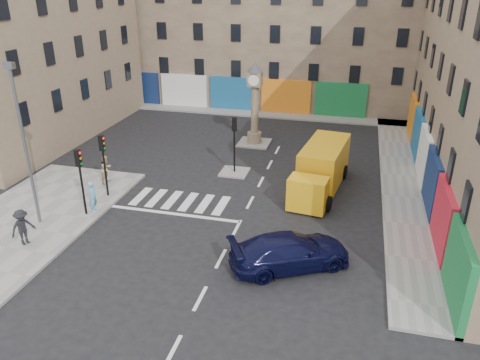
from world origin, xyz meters
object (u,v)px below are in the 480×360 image
at_px(traffic_light_left_near, 80,172).
at_px(pedestrian_tan, 106,169).
at_px(pedestrian_blue, 93,197).
at_px(traffic_light_left_far, 103,156).
at_px(yellow_van, 321,168).
at_px(navy_sedan, 290,251).
at_px(pedestrian_dark, 23,227).
at_px(clock_pillar, 255,99).
at_px(traffic_light_island, 234,136).
at_px(lamp_post, 24,138).

bearing_deg(traffic_light_left_near, pedestrian_tan, 102.83).
bearing_deg(pedestrian_blue, traffic_light_left_far, -5.23).
bearing_deg(yellow_van, traffic_light_left_near, -142.92).
bearing_deg(navy_sedan, pedestrian_tan, 34.05).
xyz_separation_m(yellow_van, pedestrian_dark, (-13.21, -10.27, -0.25)).
bearing_deg(pedestrian_tan, yellow_van, -73.46).
xyz_separation_m(traffic_light_left_near, pedestrian_blue, (0.30, 0.41, -1.59)).
relative_size(traffic_light_left_near, traffic_light_left_far, 1.00).
xyz_separation_m(clock_pillar, yellow_van, (5.72, -7.01, -2.24)).
distance_m(traffic_light_island, pedestrian_tan, 8.28).
xyz_separation_m(pedestrian_blue, pedestrian_tan, (-1.23, 3.67, 0.01)).
xyz_separation_m(clock_pillar, pedestrian_tan, (-7.23, -9.72, -2.51)).
bearing_deg(yellow_van, traffic_light_left_far, -152.32).
height_order(traffic_light_left_near, traffic_light_island, traffic_light_left_near).
distance_m(traffic_light_left_far, pedestrian_blue, 2.57).
xyz_separation_m(traffic_light_left_far, navy_sedan, (11.49, -4.42, -1.83)).
bearing_deg(pedestrian_blue, traffic_light_left_near, 129.70).
bearing_deg(navy_sedan, traffic_light_island, -1.95).
xyz_separation_m(pedestrian_blue, pedestrian_dark, (-1.48, -3.89, 0.03)).
bearing_deg(navy_sedan, pedestrian_dark, 66.80).
relative_size(pedestrian_blue, pedestrian_dark, 0.96).
xyz_separation_m(pedestrian_tan, pedestrian_dark, (-0.25, -7.56, 0.03)).
xyz_separation_m(traffic_light_left_far, traffic_light_island, (6.30, 5.40, -0.03)).
bearing_deg(navy_sedan, pedestrian_blue, 47.98).
height_order(navy_sedan, yellow_van, yellow_van).
height_order(traffic_light_left_far, pedestrian_dark, traffic_light_left_far).
xyz_separation_m(traffic_light_left_far, yellow_van, (12.02, 4.39, -1.31)).
bearing_deg(lamp_post, yellow_van, 30.45).
relative_size(clock_pillar, pedestrian_blue, 3.46).
xyz_separation_m(yellow_van, pedestrian_tan, (-12.95, -2.71, -0.28)).
bearing_deg(lamp_post, clock_pillar, 61.65).
distance_m(traffic_light_left_near, navy_sedan, 11.81).
bearing_deg(navy_sedan, clock_pillar, -11.64).
bearing_deg(pedestrian_blue, pedestrian_tan, 4.72).
distance_m(traffic_light_left_near, clock_pillar, 15.19).
bearing_deg(lamp_post, traffic_light_left_far, 63.43).
xyz_separation_m(navy_sedan, pedestrian_blue, (-11.19, 2.42, 0.24)).
bearing_deg(pedestrian_dark, navy_sedan, -60.28).
height_order(clock_pillar, navy_sedan, clock_pillar).
bearing_deg(traffic_light_left_far, pedestrian_blue, -81.45).
height_order(traffic_light_left_near, lamp_post, lamp_post).
height_order(traffic_light_left_near, pedestrian_dark, traffic_light_left_near).
bearing_deg(lamp_post, traffic_light_island, 48.29).
height_order(lamp_post, pedestrian_tan, lamp_post).
distance_m(yellow_van, pedestrian_tan, 13.23).
bearing_deg(traffic_light_left_far, pedestrian_dark, -101.38).
distance_m(traffic_light_island, lamp_post, 12.52).
bearing_deg(pedestrian_blue, pedestrian_dark, 145.33).
bearing_deg(traffic_light_left_far, navy_sedan, -21.04).
bearing_deg(traffic_light_left_far, clock_pillar, 61.06).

